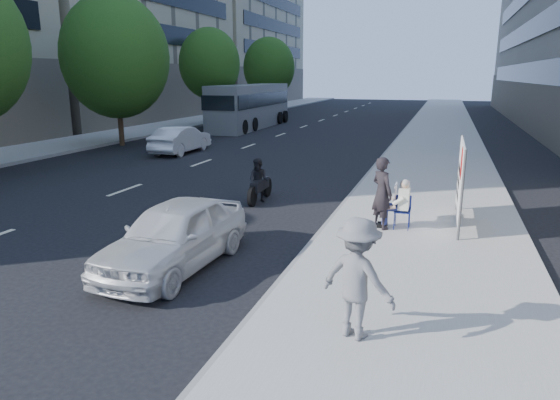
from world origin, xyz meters
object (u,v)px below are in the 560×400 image
at_px(jogger, 358,278).
at_px(motorcycle, 259,183).
at_px(seated_protester, 399,201).
at_px(pedestrian_woman, 382,193).
at_px(white_sedan_near, 174,235).
at_px(bus, 251,106).
at_px(protest_banner, 460,178).
at_px(white_sedan_mid, 181,139).

relative_size(jogger, motorcycle, 0.92).
height_order(seated_protester, pedestrian_woman, pedestrian_woman).
distance_m(jogger, white_sedan_near, 4.68).
bearing_deg(bus, protest_banner, -58.15).
bearing_deg(motorcycle, white_sedan_near, -88.36).
distance_m(white_sedan_near, bus, 29.63).
xyz_separation_m(jogger, pedestrian_woman, (-0.35, 5.73, -0.00)).
bearing_deg(pedestrian_woman, white_sedan_mid, 1.45).
relative_size(pedestrian_woman, bus, 0.15).
relative_size(jogger, protest_banner, 0.61).
height_order(seated_protester, bus, bus).
height_order(white_sedan_near, motorcycle, white_sedan_near).
bearing_deg(white_sedan_mid, bus, -84.60).
xyz_separation_m(seated_protester, white_sedan_near, (-4.31, -3.91, -0.15)).
bearing_deg(bus, white_sedan_near, -72.77).
xyz_separation_m(protest_banner, white_sedan_near, (-5.78, -4.83, -0.67)).
relative_size(white_sedan_near, white_sedan_mid, 0.99).
relative_size(pedestrian_woman, protest_banner, 0.61).
height_order(protest_banner, white_sedan_mid, protest_banner).
bearing_deg(pedestrian_woman, white_sedan_near, 87.83).
distance_m(protest_banner, white_sedan_mid, 16.86).
height_order(pedestrian_woman, bus, bus).
bearing_deg(white_sedan_near, seated_protester, 45.00).
relative_size(seated_protester, white_sedan_mid, 0.30).
xyz_separation_m(jogger, bus, (-13.55, 30.07, 0.55)).
height_order(protest_banner, white_sedan_near, protest_banner).
bearing_deg(white_sedan_near, pedestrian_woman, 46.93).
relative_size(seated_protester, jogger, 0.70).
distance_m(white_sedan_mid, bus, 13.66).
height_order(jogger, motorcycle, jogger).
height_order(white_sedan_mid, motorcycle, motorcycle).
bearing_deg(seated_protester, jogger, -90.73).
xyz_separation_m(seated_protester, jogger, (-0.08, -5.86, 0.21)).
bearing_deg(pedestrian_woman, protest_banner, -107.03).
height_order(pedestrian_woman, white_sedan_mid, pedestrian_woman).
bearing_deg(protest_banner, pedestrian_woman, -150.74).
xyz_separation_m(pedestrian_woman, white_sedan_mid, (-11.87, 10.78, -0.38)).
height_order(protest_banner, bus, bus).
distance_m(jogger, bus, 32.99).
bearing_deg(protest_banner, bus, 122.97).
distance_m(pedestrian_woman, white_sedan_near, 5.42).
bearing_deg(white_sedan_mid, jogger, 126.24).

